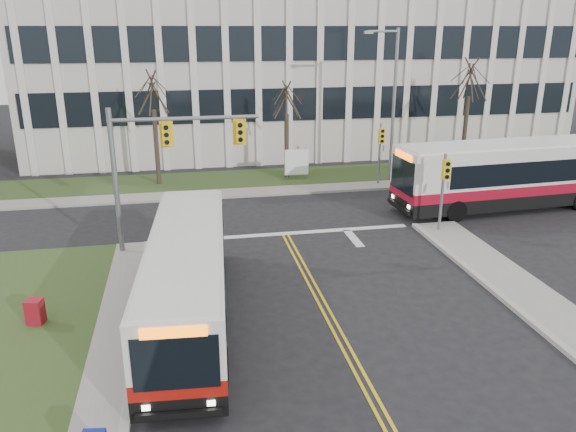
# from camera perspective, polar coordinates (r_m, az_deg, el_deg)

# --- Properties ---
(ground) EXTENTS (120.00, 120.00, 0.00)m
(ground) POSITION_cam_1_polar(r_m,az_deg,el_deg) (19.14, 4.26, -10.28)
(ground) COLOR black
(ground) RESTS_ON ground
(sidewalk_cross) EXTENTS (44.00, 1.60, 0.14)m
(sidewalk_cross) POSITION_cam_1_polar(r_m,az_deg,el_deg) (34.01, 5.79, 2.93)
(sidewalk_cross) COLOR #9E9B93
(sidewalk_cross) RESTS_ON ground
(building_lawn) EXTENTS (44.00, 5.00, 0.12)m
(building_lawn) POSITION_cam_1_polar(r_m,az_deg,el_deg) (36.61, 4.55, 4.08)
(building_lawn) COLOR #354D21
(building_lawn) RESTS_ON ground
(office_building) EXTENTS (40.00, 16.00, 12.00)m
(office_building) POSITION_cam_1_polar(r_m,az_deg,el_deg) (47.22, 0.78, 14.74)
(office_building) COLOR beige
(office_building) RESTS_ON ground
(mast_arm_signal) EXTENTS (6.11, 0.38, 6.20)m
(mast_arm_signal) POSITION_cam_1_polar(r_m,az_deg,el_deg) (23.84, -13.35, 6.09)
(mast_arm_signal) COLOR slate
(mast_arm_signal) RESTS_ON ground
(signal_pole_near) EXTENTS (0.34, 0.39, 3.80)m
(signal_pole_near) POSITION_cam_1_polar(r_m,az_deg,el_deg) (26.71, 15.58, 3.35)
(signal_pole_near) COLOR slate
(signal_pole_near) RESTS_ON ground
(signal_pole_far) EXTENTS (0.34, 0.39, 3.80)m
(signal_pole_far) POSITION_cam_1_polar(r_m,az_deg,el_deg) (34.31, 9.38, 7.09)
(signal_pole_far) COLOR slate
(signal_pole_far) RESTS_ON ground
(streetlight) EXTENTS (2.15, 0.25, 9.20)m
(streetlight) POSITION_cam_1_polar(r_m,az_deg,el_deg) (34.92, 10.47, 11.71)
(streetlight) COLOR slate
(streetlight) RESTS_ON ground
(directory_sign) EXTENTS (1.50, 0.12, 2.00)m
(directory_sign) POSITION_cam_1_polar(r_m,az_deg,el_deg) (35.29, 0.88, 5.45)
(directory_sign) COLOR slate
(directory_sign) RESTS_ON ground
(tree_left) EXTENTS (1.80, 1.80, 7.70)m
(tree_left) POSITION_cam_1_polar(r_m,az_deg,el_deg) (34.36, -13.60, 11.94)
(tree_left) COLOR #42352B
(tree_left) RESTS_ON ground
(tree_mid) EXTENTS (1.80, 1.80, 6.82)m
(tree_mid) POSITION_cam_1_polar(r_m,az_deg,el_deg) (35.22, -0.14, 11.56)
(tree_mid) COLOR #42352B
(tree_mid) RESTS_ON ground
(tree_right) EXTENTS (1.80, 1.80, 8.25)m
(tree_right) POSITION_cam_1_polar(r_m,az_deg,el_deg) (38.98, 17.99, 12.89)
(tree_right) COLOR #42352B
(tree_right) RESTS_ON ground
(bus_main) EXTENTS (3.11, 10.98, 2.89)m
(bus_main) POSITION_cam_1_polar(r_m,az_deg,el_deg) (18.62, -10.12, -6.41)
(bus_main) COLOR silver
(bus_main) RESTS_ON ground
(bus_cross) EXTENTS (13.20, 3.66, 3.48)m
(bus_cross) POSITION_cam_1_polar(r_m,az_deg,el_deg) (32.12, 22.07, 3.77)
(bus_cross) COLOR silver
(bus_cross) RESTS_ON ground
(newspaper_box_red) EXTENTS (0.59, 0.56, 0.95)m
(newspaper_box_red) POSITION_cam_1_polar(r_m,az_deg,el_deg) (20.11, -24.28, -8.99)
(newspaper_box_red) COLOR maroon
(newspaper_box_red) RESTS_ON ground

